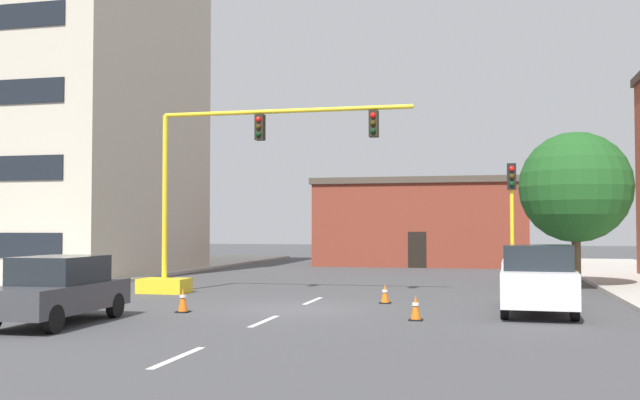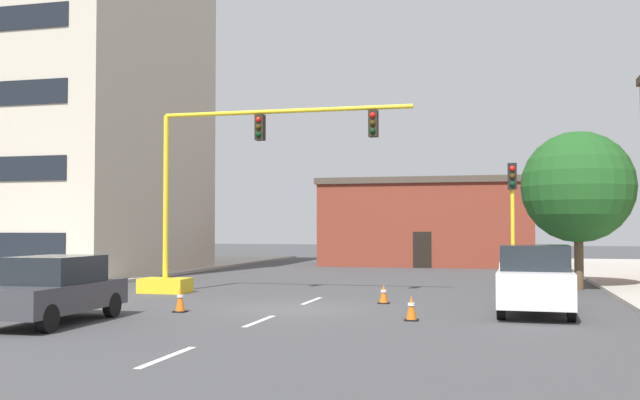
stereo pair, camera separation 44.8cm
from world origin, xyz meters
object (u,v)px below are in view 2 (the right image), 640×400
object	(u,v)px
sedan_dark_gray_near_left	(55,289)
traffic_cone_roadside_a	(411,308)
traffic_signal_gantry	(200,232)
traffic_cone_roadside_c	(180,300)
traffic_light_pole_right	(512,198)
tree_right_mid	(578,187)
pickup_truck_white	(535,279)
traffic_cone_roadside_b	(384,294)

from	to	relation	value
sedan_dark_gray_near_left	traffic_cone_roadside_a	distance (m)	9.35
traffic_signal_gantry	traffic_cone_roadside_c	world-z (taller)	traffic_signal_gantry
traffic_light_pole_right	tree_right_mid	bearing A→B (deg)	54.13
tree_right_mid	traffic_cone_roadside_a	distance (m)	13.03
traffic_light_pole_right	pickup_truck_white	bearing A→B (deg)	-84.00
traffic_light_pole_right	traffic_cone_roadside_c	size ratio (longest dim) A/B	6.52
traffic_cone_roadside_b	traffic_light_pole_right	bearing A→B (deg)	40.59
traffic_light_pole_right	sedan_dark_gray_near_left	size ratio (longest dim) A/B	1.06
tree_right_mid	pickup_truck_white	distance (m)	9.46
traffic_signal_gantry	traffic_cone_roadside_a	bearing A→B (deg)	-34.72
traffic_cone_roadside_c	tree_right_mid	bearing A→B (deg)	42.09
pickup_truck_white	traffic_cone_roadside_c	bearing A→B (deg)	-167.29
traffic_signal_gantry	traffic_cone_roadside_b	size ratio (longest dim) A/B	16.39
traffic_signal_gantry	pickup_truck_white	size ratio (longest dim) A/B	1.89
sedan_dark_gray_near_left	traffic_signal_gantry	bearing A→B (deg)	88.48
traffic_light_pole_right	sedan_dark_gray_near_left	distance (m)	15.89
traffic_cone_roadside_a	traffic_cone_roadside_b	bearing A→B (deg)	108.70
traffic_cone_roadside_a	traffic_cone_roadside_c	size ratio (longest dim) A/B	0.92
tree_right_mid	traffic_cone_roadside_a	xyz separation A→B (m)	(-5.33, -11.27, -3.76)
traffic_cone_roadside_a	pickup_truck_white	bearing A→B (deg)	38.22
pickup_truck_white	traffic_cone_roadside_b	size ratio (longest dim) A/B	8.66
pickup_truck_white	traffic_cone_roadside_c	xyz separation A→B (m)	(-10.09, -2.28, -0.61)
pickup_truck_white	traffic_cone_roadside_c	world-z (taller)	pickup_truck_white
traffic_light_pole_right	traffic_cone_roadside_a	world-z (taller)	traffic_light_pole_right
sedan_dark_gray_near_left	traffic_light_pole_right	bearing A→B (deg)	41.97
traffic_signal_gantry	pickup_truck_white	xyz separation A→B (m)	(11.95, -3.43, -1.34)
pickup_truck_white	sedan_dark_gray_near_left	distance (m)	13.31
sedan_dark_gray_near_left	traffic_cone_roadside_c	bearing A→B (deg)	55.86
traffic_cone_roadside_a	sedan_dark_gray_near_left	bearing A→B (deg)	-162.62
tree_right_mid	pickup_truck_white	xyz separation A→B (m)	(-2.05, -8.69, -3.12)
tree_right_mid	traffic_cone_roadside_b	world-z (taller)	tree_right_mid
traffic_cone_roadside_c	pickup_truck_white	bearing A→B (deg)	12.71
traffic_cone_roadside_b	traffic_cone_roadside_c	size ratio (longest dim) A/B	0.86
traffic_signal_gantry	traffic_cone_roadside_c	distance (m)	6.31
tree_right_mid	traffic_cone_roadside_b	distance (m)	10.51
sedan_dark_gray_near_left	traffic_cone_roadside_a	world-z (taller)	sedan_dark_gray_near_left
traffic_cone_roadside_b	traffic_cone_roadside_a	bearing A→B (deg)	-71.30
tree_right_mid	traffic_cone_roadside_a	world-z (taller)	tree_right_mid
traffic_signal_gantry	sedan_dark_gray_near_left	xyz separation A→B (m)	(-0.23, -8.80, -1.43)
traffic_light_pole_right	tree_right_mid	xyz separation A→B (m)	(2.59, 3.58, 0.57)
sedan_dark_gray_near_left	traffic_cone_roadside_c	distance (m)	3.77
traffic_cone_roadside_a	traffic_signal_gantry	bearing A→B (deg)	145.28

